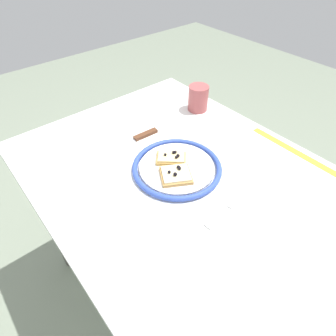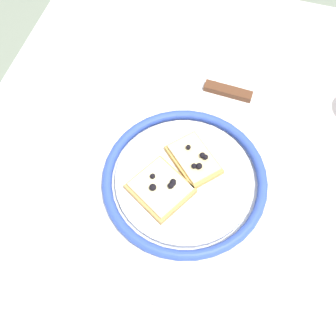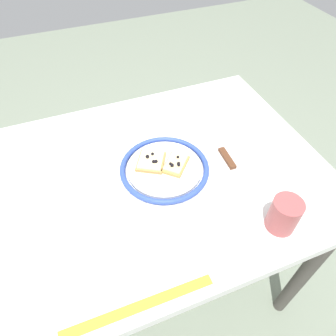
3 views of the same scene
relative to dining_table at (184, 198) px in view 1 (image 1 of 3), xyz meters
The scene contains 9 objects.
ground_plane 0.67m from the dining_table, ahead, with size 6.00×6.00×0.00m, color gray.
dining_table is the anchor object (origin of this frame).
plate 0.11m from the dining_table, ahead, with size 0.27×0.27×0.02m.
pizza_slice_near 0.14m from the dining_table, ahead, with size 0.11×0.11×0.03m.
pizza_slice_far 0.12m from the dining_table, 76.18° to the left, with size 0.11×0.12×0.03m.
knife 0.26m from the dining_table, ahead, with size 0.03×0.24×0.01m.
fork 0.19m from the dining_table, behind, with size 0.03×0.20×0.00m.
cup 0.41m from the dining_table, 49.32° to the right, with size 0.08×0.08×0.10m, color #A54C4C.
measuring_tape 0.40m from the dining_table, 113.68° to the right, with size 0.35×0.02×0.00m, color yellow.
Camera 1 is at (-0.43, 0.43, 1.35)m, focal length 30.56 mm.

